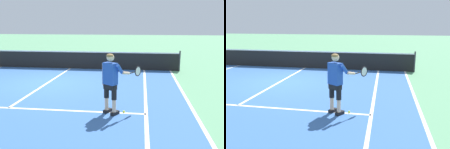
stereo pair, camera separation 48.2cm
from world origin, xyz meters
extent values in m
plane|color=#609E70|center=(0.00, 0.00, 0.00)|extent=(80.00, 80.00, 0.00)
cube|color=#3866A8|center=(0.00, -1.33, 0.00)|extent=(10.98, 9.63, 0.00)
cube|color=white|center=(0.00, -3.11, 0.00)|extent=(8.23, 0.10, 0.01)
cube|color=white|center=(0.00, 0.09, 0.00)|extent=(0.10, 6.40, 0.01)
cube|color=white|center=(4.12, -1.33, 0.00)|extent=(0.10, 9.23, 0.01)
cube|color=white|center=(5.49, -1.33, 0.00)|extent=(0.10, 9.23, 0.01)
cylinder|color=#333338|center=(5.94, 3.29, 0.54)|extent=(0.08, 0.08, 1.07)
cube|color=black|center=(0.00, 3.29, 0.46)|extent=(11.84, 0.02, 0.91)
cube|color=white|center=(0.00, 3.29, 0.94)|extent=(11.84, 0.03, 0.06)
cube|color=black|center=(3.02, -3.09, 0.04)|extent=(0.25, 0.29, 0.09)
cube|color=black|center=(3.25, -3.24, 0.04)|extent=(0.25, 0.29, 0.09)
cylinder|color=beige|center=(2.99, -3.12, 0.27)|extent=(0.11, 0.11, 0.36)
cylinder|color=black|center=(2.99, -3.12, 0.66)|extent=(0.14, 0.14, 0.41)
cylinder|color=beige|center=(3.22, -3.28, 0.27)|extent=(0.11, 0.11, 0.36)
cylinder|color=black|center=(3.22, -3.28, 0.66)|extent=(0.14, 0.14, 0.41)
cube|color=black|center=(3.11, -3.20, 0.82)|extent=(0.39, 0.36, 0.20)
cube|color=#234CAD|center=(3.11, -3.20, 1.16)|extent=(0.44, 0.39, 0.60)
cylinder|color=beige|center=(2.91, -3.06, 1.11)|extent=(0.09, 0.09, 0.62)
cylinder|color=#234CAD|center=(3.38, -3.27, 1.31)|extent=(0.22, 0.27, 0.29)
cylinder|color=beige|center=(3.53, -3.12, 1.17)|extent=(0.23, 0.29, 0.14)
sphere|color=beige|center=(3.11, -3.19, 1.60)|extent=(0.21, 0.21, 0.21)
ellipsoid|color=olive|center=(3.10, -3.21, 1.66)|extent=(0.28, 0.28, 0.12)
cylinder|color=#232326|center=(3.66, -2.94, 1.14)|extent=(0.14, 0.18, 0.03)
cylinder|color=black|center=(3.75, -2.82, 1.14)|extent=(0.08, 0.10, 0.02)
torus|color=black|center=(3.85, -2.67, 1.14)|extent=(0.19, 0.26, 0.30)
cylinder|color=silver|center=(3.85, -2.67, 1.14)|extent=(0.14, 0.21, 0.25)
sphere|color=#CCE02D|center=(3.48, -3.07, 0.03)|extent=(0.07, 0.07, 0.07)
camera|label=1|loc=(3.94, -9.54, 2.53)|focal=38.55mm
camera|label=2|loc=(4.42, -9.47, 2.53)|focal=38.55mm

